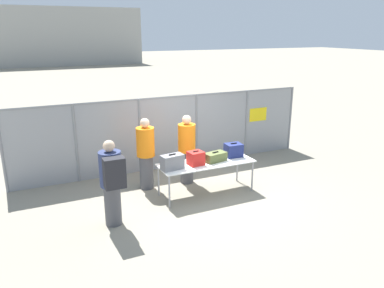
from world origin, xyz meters
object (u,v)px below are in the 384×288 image
Objects in this scene: inspection_table at (206,164)px; suitcase_olive at (215,157)px; suitcase_navy at (233,150)px; traveler_hooded at (112,180)px; security_worker_far at (146,153)px; utility_trailer at (169,132)px; security_worker_near at (187,148)px; suitcase_red at (196,158)px; suitcase_grey at (172,162)px.

suitcase_olive is at bearing -1.28° from inspection_table.
suitcase_navy is 0.24× the size of traveler_hooded.
security_worker_far reaches higher than utility_trailer.
security_worker_near is (-0.92, 0.68, -0.03)m from suitcase_navy.
traveler_hooded is at bearing -164.45° from suitcase_red.
security_worker_near is 3.43m from utility_trailer.
suitcase_navy is (0.78, 0.11, 0.21)m from inspection_table.
utility_trailer is (3.00, 4.68, -0.55)m from traveler_hooded.
traveler_hooded is at bearing -167.09° from suitcase_navy.
traveler_hooded is (-3.09, -0.71, 0.02)m from suitcase_navy.
security_worker_near reaches higher than utility_trailer.
traveler_hooded is 0.38× the size of utility_trailer.
traveler_hooded is at bearing -122.64° from utility_trailer.
suitcase_olive is at bearing 123.06° from security_worker_far.
security_worker_far reaches higher than security_worker_near.
suitcase_navy is (1.07, 0.15, 0.00)m from suitcase_red.
security_worker_near is at bearing 99.75° from inspection_table.
traveler_hooded is at bearing 27.38° from security_worker_far.
utility_trailer is (0.83, 3.30, -0.50)m from security_worker_near.
traveler_hooded is 5.59m from utility_trailer.
utility_trailer is (-0.09, 3.98, -0.53)m from suitcase_navy.
suitcase_navy reaches higher than suitcase_olive.
inspection_table is 0.82m from suitcase_navy.
security_worker_near is at bearing -104.16° from utility_trailer.
suitcase_olive is 0.32× the size of security_worker_far.
suitcase_grey reaches higher than inspection_table.
suitcase_olive is 0.12× the size of utility_trailer.
suitcase_navy is 0.24× the size of security_worker_far.
utility_trailer is at bearing 69.43° from suitcase_grey.
suitcase_grey is 1.66m from suitcase_navy.
suitcase_grey is 4.48m from utility_trailer.
suitcase_navy is at bearing 8.17° from inspection_table.
inspection_table is 0.27m from suitcase_olive.
traveler_hooded is (-2.02, -0.56, 0.03)m from suitcase_red.
suitcase_olive is 0.32× the size of traveler_hooded.
traveler_hooded is at bearing -165.52° from inspection_table.
suitcase_red is 0.21× the size of security_worker_near.
suitcase_red is at bearing 4.52° from suitcase_grey.
inspection_table is at bearing 178.72° from suitcase_olive.
suitcase_red is 1.08m from suitcase_navy.
security_worker_near is (0.15, 0.83, -0.03)m from suitcase_red.
suitcase_red is 2.10m from traveler_hooded.
suitcase_olive is (1.10, 0.07, -0.06)m from suitcase_grey.
utility_trailer is (0.98, 4.12, -0.53)m from suitcase_red.
security_worker_far is at bearing 158.62° from suitcase_navy.
suitcase_navy is at bearing -88.76° from utility_trailer.
suitcase_red is at bearing -173.38° from inspection_table.
inspection_table is at bearing 5.21° from suitcase_grey.
suitcase_olive reaches higher than inspection_table.
security_worker_far is (-1.16, 0.87, 0.18)m from inspection_table.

